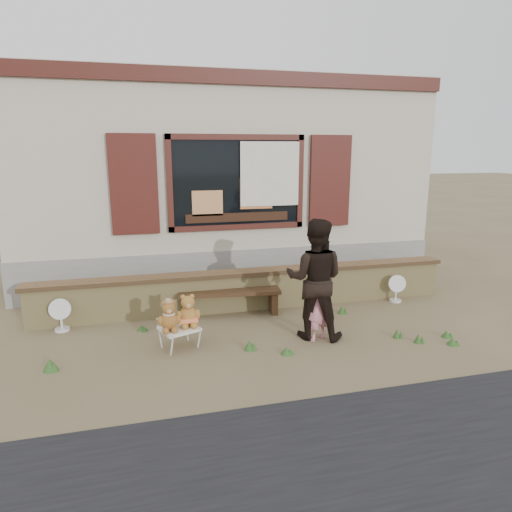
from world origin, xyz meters
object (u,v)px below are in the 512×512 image
object	(u,v)px
child	(318,305)
bench	(230,297)
teddy_bear_right	(188,310)
adult	(315,279)
teddy_bear_left	(169,315)
folding_chair	(179,329)

from	to	relation	value
child	bench	bearing A→B (deg)	-78.58
bench	teddy_bear_right	world-z (taller)	teddy_bear_right
child	adult	distance (m)	0.36
adult	teddy_bear_left	bearing A→B (deg)	25.52
folding_chair	adult	world-z (taller)	adult
bench	teddy_bear_right	size ratio (longest dim) A/B	3.71
child	adult	size ratio (longest dim) A/B	0.61
teddy_bear_left	adult	distance (m)	2.06
bench	child	world-z (taller)	child
child	teddy_bear_right	bearing A→B (deg)	-34.86
bench	child	bearing A→B (deg)	-45.75
folding_chair	child	world-z (taller)	child
adult	child	bearing A→B (deg)	122.22
teddy_bear_right	child	size ratio (longest dim) A/B	0.43
teddy_bear_left	folding_chair	bearing A→B (deg)	0.00
bench	adult	distance (m)	1.63
folding_chair	teddy_bear_left	size ratio (longest dim) A/B	1.41
adult	teddy_bear_right	bearing A→B (deg)	22.09
adult	folding_chair	bearing A→B (deg)	23.92
folding_chair	teddy_bear_right	world-z (taller)	teddy_bear_right
teddy_bear_left	child	size ratio (longest dim) A/B	0.41
folding_chair	child	distance (m)	1.94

